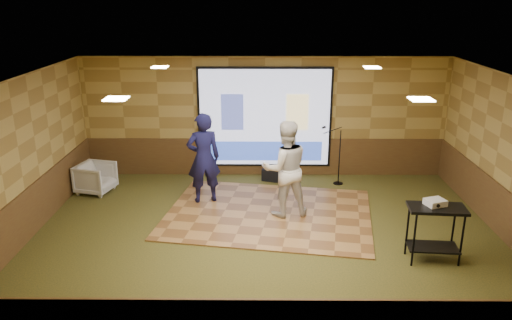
{
  "coord_description": "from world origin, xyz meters",
  "views": [
    {
      "loc": [
        -0.12,
        -8.59,
        4.4
      ],
      "look_at": [
        -0.19,
        0.73,
        1.3
      ],
      "focal_mm": 35.0,
      "sensor_mm": 36.0,
      "label": 1
    }
  ],
  "objects_px": {
    "player_right": "(285,169)",
    "duffel_bag": "(273,174)",
    "av_table": "(435,223)",
    "player_left": "(204,158)",
    "dance_floor": "(268,213)",
    "mic_stand": "(337,165)",
    "projector": "(435,202)",
    "projector_screen": "(265,119)",
    "banquet_chair": "(96,178)"
  },
  "relations": [
    {
      "from": "projector_screen",
      "to": "mic_stand",
      "type": "xyz_separation_m",
      "value": [
        1.74,
        -0.62,
        -0.98
      ]
    },
    {
      "from": "dance_floor",
      "to": "projector",
      "type": "xyz_separation_m",
      "value": [
        2.79,
        -1.81,
        1.04
      ]
    },
    {
      "from": "projector",
      "to": "mic_stand",
      "type": "relative_size",
      "value": 0.22
    },
    {
      "from": "av_table",
      "to": "projector",
      "type": "height_order",
      "value": "projector"
    },
    {
      "from": "av_table",
      "to": "player_left",
      "type": "bearing_deg",
      "value": 149.02
    },
    {
      "from": "projector_screen",
      "to": "av_table",
      "type": "xyz_separation_m",
      "value": [
        2.88,
        -4.3,
        -0.77
      ]
    },
    {
      "from": "banquet_chair",
      "to": "duffel_bag",
      "type": "bearing_deg",
      "value": -64.11
    },
    {
      "from": "player_right",
      "to": "projector",
      "type": "height_order",
      "value": "player_right"
    },
    {
      "from": "dance_floor",
      "to": "duffel_bag",
      "type": "xyz_separation_m",
      "value": [
        0.14,
        2.03,
        0.14
      ]
    },
    {
      "from": "player_right",
      "to": "banquet_chair",
      "type": "xyz_separation_m",
      "value": [
        -4.34,
        1.25,
        -0.68
      ]
    },
    {
      "from": "projector",
      "to": "player_left",
      "type": "bearing_deg",
      "value": 130.62
    },
    {
      "from": "duffel_bag",
      "to": "player_left",
      "type": "bearing_deg",
      "value": -138.14
    },
    {
      "from": "banquet_chair",
      "to": "av_table",
      "type": "bearing_deg",
      "value": -99.77
    },
    {
      "from": "av_table",
      "to": "duffel_bag",
      "type": "xyz_separation_m",
      "value": [
        -2.67,
        3.92,
        -0.56
      ]
    },
    {
      "from": "player_right",
      "to": "av_table",
      "type": "relative_size",
      "value": 2.0
    },
    {
      "from": "av_table",
      "to": "projector",
      "type": "relative_size",
      "value": 3.16
    },
    {
      "from": "projector_screen",
      "to": "projector",
      "type": "bearing_deg",
      "value": -55.9
    },
    {
      "from": "dance_floor",
      "to": "av_table",
      "type": "distance_m",
      "value": 3.45
    },
    {
      "from": "dance_floor",
      "to": "player_right",
      "type": "bearing_deg",
      "value": -7.89
    },
    {
      "from": "dance_floor",
      "to": "projector",
      "type": "distance_m",
      "value": 3.48
    },
    {
      "from": "projector_screen",
      "to": "banquet_chair",
      "type": "distance_m",
      "value": 4.27
    },
    {
      "from": "av_table",
      "to": "mic_stand",
      "type": "relative_size",
      "value": 0.69
    },
    {
      "from": "player_right",
      "to": "banquet_chair",
      "type": "distance_m",
      "value": 4.57
    },
    {
      "from": "projector_screen",
      "to": "player_left",
      "type": "xyz_separation_m",
      "value": [
        -1.34,
        -1.77,
        -0.45
      ]
    },
    {
      "from": "player_left",
      "to": "av_table",
      "type": "bearing_deg",
      "value": 132.4
    },
    {
      "from": "dance_floor",
      "to": "duffel_bag",
      "type": "distance_m",
      "value": 2.04
    },
    {
      "from": "dance_floor",
      "to": "player_right",
      "type": "xyz_separation_m",
      "value": [
        0.33,
        -0.05,
        1.02
      ]
    },
    {
      "from": "dance_floor",
      "to": "av_table",
      "type": "height_order",
      "value": "av_table"
    },
    {
      "from": "player_right",
      "to": "duffel_bag",
      "type": "distance_m",
      "value": 2.27
    },
    {
      "from": "banquet_chair",
      "to": "duffel_bag",
      "type": "xyz_separation_m",
      "value": [
        4.14,
        0.82,
        -0.2
      ]
    },
    {
      "from": "player_right",
      "to": "projector",
      "type": "bearing_deg",
      "value": 132.96
    },
    {
      "from": "mic_stand",
      "to": "banquet_chair",
      "type": "relative_size",
      "value": 1.9
    },
    {
      "from": "duffel_bag",
      "to": "projector_screen",
      "type": "bearing_deg",
      "value": 118.32
    },
    {
      "from": "player_left",
      "to": "player_right",
      "type": "distance_m",
      "value": 1.87
    },
    {
      "from": "dance_floor",
      "to": "mic_stand",
      "type": "relative_size",
      "value": 2.89
    },
    {
      "from": "dance_floor",
      "to": "player_left",
      "type": "relative_size",
      "value": 2.11
    },
    {
      "from": "projector",
      "to": "banquet_chair",
      "type": "height_order",
      "value": "projector"
    },
    {
      "from": "projector_screen",
      "to": "banquet_chair",
      "type": "height_order",
      "value": "projector_screen"
    },
    {
      "from": "mic_stand",
      "to": "banquet_chair",
      "type": "bearing_deg",
      "value": 176.3
    },
    {
      "from": "av_table",
      "to": "mic_stand",
      "type": "bearing_deg",
      "value": 107.1
    },
    {
      "from": "player_left",
      "to": "banquet_chair",
      "type": "relative_size",
      "value": 2.59
    },
    {
      "from": "projector_screen",
      "to": "player_left",
      "type": "distance_m",
      "value": 2.26
    },
    {
      "from": "projector_screen",
      "to": "player_left",
      "type": "relative_size",
      "value": 1.66
    },
    {
      "from": "projector_screen",
      "to": "player_right",
      "type": "xyz_separation_m",
      "value": [
        0.4,
        -2.46,
        -0.44
      ]
    },
    {
      "from": "mic_stand",
      "to": "projector_screen",
      "type": "bearing_deg",
      "value": 150.92
    },
    {
      "from": "mic_stand",
      "to": "av_table",
      "type": "bearing_deg",
      "value": -82.51
    },
    {
      "from": "projector_screen",
      "to": "dance_floor",
      "type": "relative_size",
      "value": 0.79
    },
    {
      "from": "dance_floor",
      "to": "player_left",
      "type": "xyz_separation_m",
      "value": [
        -1.41,
        0.65,
        1.01
      ]
    },
    {
      "from": "projector_screen",
      "to": "mic_stand",
      "type": "distance_m",
      "value": 2.09
    },
    {
      "from": "player_right",
      "to": "mic_stand",
      "type": "relative_size",
      "value": 1.37
    }
  ]
}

